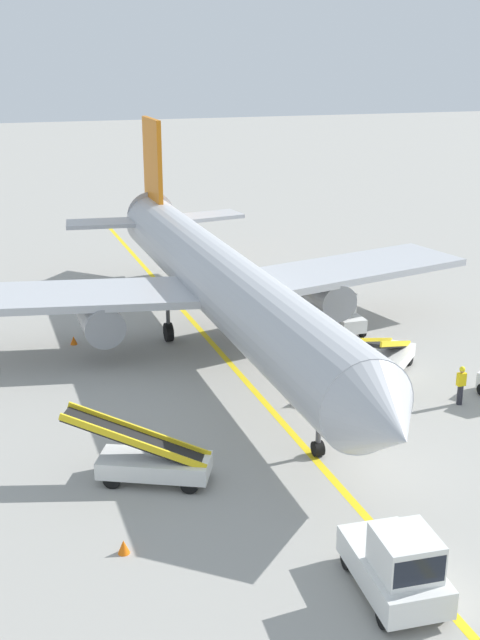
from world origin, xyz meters
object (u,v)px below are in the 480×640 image
object	(u,v)px
airliner	(218,280)
ground_crew_marshaller	(461,384)
belt_loader_forward_hold	(388,357)
belt_loader_aft_hold	(151,460)
pushback_tug	(397,565)
safety_cone_wingtip_left	(124,547)
safety_cone_nose_left	(328,349)
safety_cone_nose_right	(74,340)
baggage_tug_by_cargo_door	(345,315)

from	to	relation	value
airliner	ground_crew_marshaller	bearing A→B (deg)	-51.68
belt_loader_forward_hold	belt_loader_aft_hold	xyz separation A→B (m)	(-12.24, -6.18, 0.00)
pushback_tug	safety_cone_wingtip_left	distance (m)	7.91
ground_crew_marshaller	safety_cone_nose_left	distance (m)	7.64
ground_crew_marshaller	safety_cone_wingtip_left	bearing A→B (deg)	-158.05
ground_crew_marshaller	safety_cone_nose_right	world-z (taller)	ground_crew_marshaller
airliner	safety_cone_nose_right	world-z (taller)	airliner
pushback_tug	belt_loader_forward_hold	bearing A→B (deg)	63.22
airliner	ground_crew_marshaller	xyz separation A→B (m)	(7.69, -9.73, -2.51)
pushback_tug	belt_loader_aft_hold	distance (m)	9.49
ground_crew_marshaller	airliner	bearing A→B (deg)	128.32
safety_cone_nose_right	safety_cone_wingtip_left	bearing A→B (deg)	-91.71
belt_loader_aft_hold	safety_cone_nose_left	bearing A→B (deg)	41.11
pushback_tug	safety_cone_nose_left	world-z (taller)	pushback_tug
baggage_tug_by_cargo_door	safety_cone_wingtip_left	bearing A→B (deg)	-132.20
belt_loader_aft_hold	ground_crew_marshaller	xyz separation A→B (m)	(13.53, 2.24, 0.13)
airliner	belt_loader_forward_hold	distance (m)	9.02
baggage_tug_by_cargo_door	belt_loader_aft_hold	distance (m)	17.46
safety_cone_nose_right	safety_cone_nose_left	bearing A→B (deg)	-23.32
belt_loader_aft_hold	pushback_tug	bearing A→B (deg)	-57.64
airliner	belt_loader_forward_hold	world-z (taller)	airliner
airliner	baggage_tug_by_cargo_door	size ratio (longest dim) A/B	14.65
baggage_tug_by_cargo_door	ground_crew_marshaller	xyz separation A→B (m)	(0.80, -9.71, -0.02)
belt_loader_forward_hold	safety_cone_nose_right	distance (m)	15.61
safety_cone_nose_left	safety_cone_wingtip_left	size ratio (longest dim) A/B	1.00
pushback_tug	airliner	bearing A→B (deg)	87.82
airliner	belt_loader_aft_hold	world-z (taller)	airliner
safety_cone_nose_left	safety_cone_wingtip_left	xyz separation A→B (m)	(-12.23, -13.13, 0.00)
baggage_tug_by_cargo_door	safety_cone_nose_right	distance (m)	14.02
airliner	ground_crew_marshaller	world-z (taller)	airliner
pushback_tug	safety_cone_wingtip_left	world-z (taller)	pushback_tug
safety_cone_wingtip_left	safety_cone_nose_right	bearing A→B (deg)	88.29
belt_loader_aft_hold	safety_cone_wingtip_left	xyz separation A→B (m)	(-1.62, -3.86, -0.56)
pushback_tug	ground_crew_marshaller	xyz separation A→B (m)	(8.45, 10.25, -0.08)
airliner	safety_cone_wingtip_left	bearing A→B (deg)	-115.21
safety_cone_nose_left	safety_cone_wingtip_left	distance (m)	17.95
ground_crew_marshaller	safety_cone_nose_left	size ratio (longest dim) A/B	3.86
belt_loader_forward_hold	safety_cone_nose_right	bearing A→B (deg)	148.61
safety_cone_nose_left	baggage_tug_by_cargo_door	bearing A→B (deg)	51.83
airliner	baggage_tug_by_cargo_door	bearing A→B (deg)	-0.13
airliner	safety_cone_nose_left	world-z (taller)	airliner
pushback_tug	safety_cone_nose_left	size ratio (longest dim) A/B	8.41
baggage_tug_by_cargo_door	belt_loader_forward_hold	world-z (taller)	belt_loader_forward_hold
belt_loader_forward_hold	belt_loader_aft_hold	size ratio (longest dim) A/B	0.88
safety_cone_nose_right	airliner	bearing A→B (deg)	-18.69
airliner	safety_cone_nose_right	size ratio (longest dim) A/B	80.16
baggage_tug_by_cargo_door	pushback_tug	bearing A→B (deg)	-110.97
baggage_tug_by_cargo_door	safety_cone_nose_right	size ratio (longest dim) A/B	5.47
belt_loader_forward_hold	safety_cone_wingtip_left	xyz separation A→B (m)	(-13.86, -10.05, -0.56)
airliner	baggage_tug_by_cargo_door	xyz separation A→B (m)	(6.89, -0.02, -2.49)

